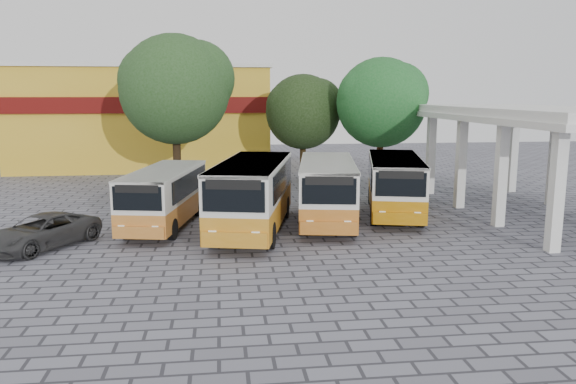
{
  "coord_description": "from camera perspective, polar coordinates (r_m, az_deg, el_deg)",
  "views": [
    {
      "loc": [
        -4.87,
        -22.18,
        6.06
      ],
      "look_at": [
        -1.75,
        3.55,
        1.5
      ],
      "focal_mm": 35.0,
      "sensor_mm": 36.0,
      "label": 1
    }
  ],
  "objects": [
    {
      "name": "parked_car",
      "position": [
        24.37,
        -23.74,
        -3.69
      ],
      "size": [
        4.44,
        5.14,
        1.31
      ],
      "primitive_type": "imported",
      "rotation": [
        0.0,
        0.0,
        -0.59
      ],
      "color": "#2D2D2E",
      "rests_on": "ground"
    },
    {
      "name": "bus_centre_left",
      "position": [
        24.78,
        -3.62,
        0.08
      ],
      "size": [
        4.44,
        9.1,
        3.12
      ],
      "rotation": [
        0.0,
        0.0,
        -0.22
      ],
      "color": "#BE7918",
      "rests_on": "ground"
    },
    {
      "name": "tree_middle",
      "position": [
        38.79,
        1.63,
        8.39
      ],
      "size": [
        5.37,
        5.11,
        7.38
      ],
      "color": "#2E210D",
      "rests_on": "ground"
    },
    {
      "name": "terminal_shelter",
      "position": [
        30.38,
        23.67,
        6.99
      ],
      "size": [
        6.8,
        15.8,
        5.4
      ],
      "color": "silver",
      "rests_on": "ground"
    },
    {
      "name": "ground",
      "position": [
        23.5,
        5.31,
        -5.01
      ],
      "size": [
        90.0,
        90.0,
        0.0
      ],
      "primitive_type": "plane",
      "color": "#5B5A66",
      "rests_on": "ground"
    },
    {
      "name": "bus_far_left",
      "position": [
        26.29,
        -12.42,
        -0.17
      ],
      "size": [
        3.61,
        7.7,
        2.65
      ],
      "rotation": [
        0.0,
        0.0,
        -0.19
      ],
      "color": "#B86D25",
      "rests_on": "ground"
    },
    {
      "name": "tree_right",
      "position": [
        37.07,
        9.56,
        9.24
      ],
      "size": [
        6.06,
        5.77,
        8.37
      ],
      "color": "#452611",
      "rests_on": "ground"
    },
    {
      "name": "tree_left",
      "position": [
        35.71,
        -11.31,
        10.54
      ],
      "size": [
        7.08,
        6.74,
        9.68
      ],
      "color": "black",
      "rests_on": "ground"
    },
    {
      "name": "shophouse_block",
      "position": [
        48.59,
        -14.28,
        7.44
      ],
      "size": [
        20.4,
        10.4,
        8.3
      ],
      "color": "gold",
      "rests_on": "ground"
    },
    {
      "name": "bus_far_right",
      "position": [
        28.71,
        10.78,
        1.04
      ],
      "size": [
        4.33,
        8.52,
        2.91
      ],
      "rotation": [
        0.0,
        0.0,
        -0.24
      ],
      "color": "#AB6A03",
      "rests_on": "ground"
    },
    {
      "name": "bus_centre_right",
      "position": [
        26.56,
        4.0,
        0.5
      ],
      "size": [
        3.82,
        8.48,
        2.93
      ],
      "rotation": [
        0.0,
        0.0,
        -0.17
      ],
      "color": "#B3631B",
      "rests_on": "ground"
    }
  ]
}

